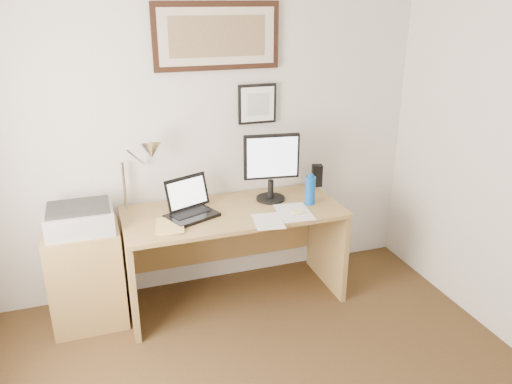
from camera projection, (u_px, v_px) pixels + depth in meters
name	position (u px, v px, depth m)	size (l,w,h in m)	color
wall_back	(200.00, 134.00, 3.75)	(3.50, 0.02, 2.50)	silver
side_cabinet	(87.00, 277.00, 3.52)	(0.50, 0.40, 0.73)	olive
water_bottle	(310.00, 190.00, 3.73)	(0.08, 0.08, 0.22)	#0D4BAE
bottle_cap	(311.00, 176.00, 3.69)	(0.04, 0.04, 0.02)	#0D4BAE
speaker	(317.00, 175.00, 4.10)	(0.08, 0.07, 0.18)	black
paper_sheet_a	(268.00, 221.00, 3.47)	(0.20, 0.28, 0.00)	white
paper_sheet_b	(294.00, 212.00, 3.61)	(0.23, 0.33, 0.00)	white
sticky_pad	(298.00, 212.00, 3.60)	(0.07, 0.07, 0.01)	#FEF678
marker_pen	(299.00, 213.00, 3.58)	(0.02, 0.02, 0.14)	white
book	(156.00, 227.00, 3.37)	(0.19, 0.26, 0.02)	#DDB968
desk	(231.00, 234.00, 3.81)	(1.60, 0.70, 0.75)	olive
laptop	(190.00, 207.00, 3.56)	(0.41, 0.41, 0.26)	black
lcd_monitor	(271.00, 164.00, 3.73)	(0.42, 0.22, 0.52)	black
printer	(80.00, 218.00, 3.35)	(0.44, 0.34, 0.18)	#ACACAF
desk_lamp	(149.00, 153.00, 3.49)	(0.29, 0.27, 0.53)	silver
picture_large	(217.00, 36.00, 3.52)	(0.92, 0.04, 0.47)	black
picture_small	(257.00, 104.00, 3.79)	(0.30, 0.03, 0.30)	black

